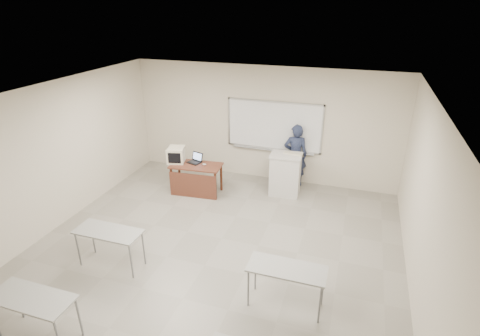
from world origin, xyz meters
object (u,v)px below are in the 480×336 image
(presenter, at_px, (295,155))
(mouse, at_px, (204,164))
(podium, at_px, (285,174))
(laptop, at_px, (195,160))
(whiteboard, at_px, (274,126))
(instructor_desk, at_px, (195,175))
(keyboard, at_px, (293,154))
(crt_monitor, at_px, (176,155))

(presenter, bearing_deg, mouse, 18.72)
(podium, relative_size, laptop, 3.37)
(whiteboard, bearing_deg, instructor_desk, -137.47)
(laptop, xyz_separation_m, keyboard, (2.36, 0.53, 0.27))
(instructor_desk, xyz_separation_m, presenter, (2.23, 1.31, 0.31))
(whiteboard, bearing_deg, keyboard, -46.62)
(keyboard, distance_m, presenter, 0.58)
(podium, bearing_deg, instructor_desk, -164.42)
(whiteboard, distance_m, presenter, 0.92)
(mouse, distance_m, presenter, 2.34)
(crt_monitor, relative_size, presenter, 0.28)
(instructor_desk, relative_size, presenter, 0.76)
(instructor_desk, bearing_deg, keyboard, 14.54)
(instructor_desk, bearing_deg, laptop, 106.17)
(crt_monitor, height_order, mouse, crt_monitor)
(crt_monitor, xyz_separation_m, mouse, (0.75, 0.01, -0.16))
(whiteboard, distance_m, laptop, 2.20)
(podium, height_order, presenter, presenter)
(instructor_desk, xyz_separation_m, podium, (2.11, 0.71, 0.02))
(podium, height_order, crt_monitor, crt_monitor)
(keyboard, relative_size, presenter, 0.27)
(keyboard, xyz_separation_m, presenter, (-0.03, 0.53, -0.25))
(whiteboard, xyz_separation_m, laptop, (-1.71, -1.21, -0.67))
(whiteboard, xyz_separation_m, podium, (0.50, -0.77, -0.95))
(laptop, distance_m, keyboard, 2.43)
(laptop, bearing_deg, whiteboard, 52.38)
(crt_monitor, bearing_deg, instructor_desk, -29.68)
(laptop, xyz_separation_m, mouse, (0.30, -0.10, -0.04))
(crt_monitor, bearing_deg, keyboard, -1.48)
(mouse, bearing_deg, instructor_desk, -117.93)
(laptop, relative_size, presenter, 0.19)
(keyboard, bearing_deg, laptop, -160.55)
(podium, xyz_separation_m, mouse, (-1.91, -0.55, 0.24))
(instructor_desk, relative_size, keyboard, 2.79)
(instructor_desk, distance_m, podium, 2.22)
(whiteboard, xyz_separation_m, presenter, (0.62, -0.16, -0.66))
(laptop, relative_size, mouse, 3.09)
(mouse, bearing_deg, crt_monitor, -155.79)
(podium, distance_m, crt_monitor, 2.75)
(instructor_desk, distance_m, laptop, 0.41)
(whiteboard, relative_size, mouse, 24.42)
(instructor_desk, height_order, laptop, laptop)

